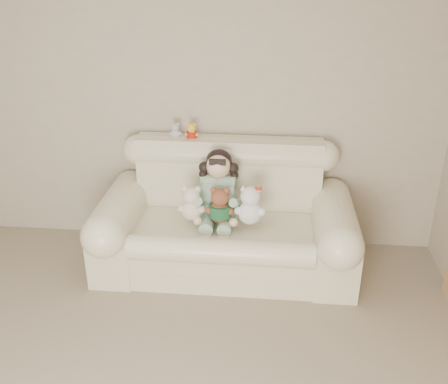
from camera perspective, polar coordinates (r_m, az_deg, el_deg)
The scene contains 8 objects.
wall_back at distance 4.42m, azimuth -5.04°, elevation 10.04°, with size 4.50×4.50×0.00m, color #A19880.
sofa at distance 4.18m, azimuth 0.13°, elevation -2.34°, with size 2.10×0.95×1.03m, color #FFF6CD, non-canonical shape.
seated_child at distance 4.17m, azimuth -0.60°, elevation 0.73°, with size 0.36×0.44×0.61m, color #337843, non-canonical shape.
brown_teddy at distance 4.01m, azimuth -0.45°, elevation -1.08°, with size 0.22×0.17×0.35m, color brown, non-canonical shape.
white_cat at distance 3.98m, azimuth 2.93°, elevation -1.01°, with size 0.25×0.19×0.38m, color silver, non-canonical shape.
cream_teddy at distance 4.05m, azimuth -3.59°, elevation -0.88°, with size 0.22×0.17×0.34m, color beige, non-canonical shape.
yellow_mini_bear at distance 4.31m, azimuth -3.60°, elevation 6.85°, with size 0.11×0.09×0.17m, color yellow, non-canonical shape.
grey_mini_plush at distance 4.35m, azimuth -5.38°, elevation 6.93°, with size 0.11×0.08×0.16m, color silver, non-canonical shape.
Camera 1 is at (0.79, -1.70, 2.43)m, focal length 41.34 mm.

